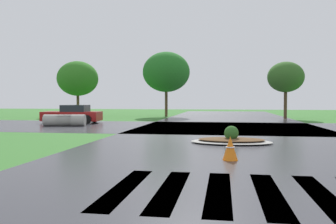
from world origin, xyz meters
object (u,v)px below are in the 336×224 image
at_px(drainage_pipe_stack, 65,120).
at_px(traffic_cone, 230,149).
at_px(car_blue_compact, 73,115).
at_px(median_island, 231,140).

distance_m(drainage_pipe_stack, traffic_cone, 15.39).
xyz_separation_m(car_blue_compact, drainage_pipe_stack, (0.75, -2.89, -0.24)).
bearing_deg(traffic_cone, car_blue_compact, 127.83).
bearing_deg(car_blue_compact, drainage_pipe_stack, 100.41).
bearing_deg(traffic_cone, median_island, 88.29).
relative_size(car_blue_compact, drainage_pipe_stack, 1.55).
bearing_deg(traffic_cone, drainage_pipe_stack, 132.23).
height_order(median_island, car_blue_compact, car_blue_compact).
bearing_deg(median_island, car_blue_compact, 137.23).
bearing_deg(car_blue_compact, median_island, 133.11).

